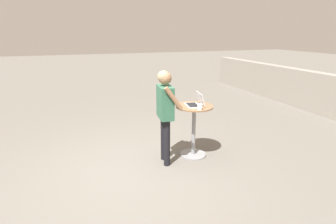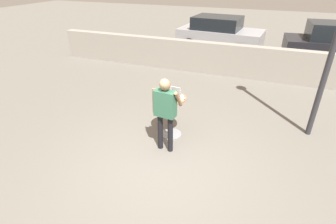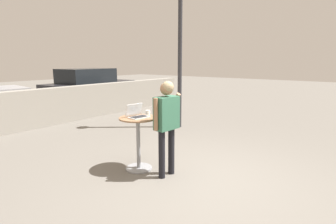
# 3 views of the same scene
# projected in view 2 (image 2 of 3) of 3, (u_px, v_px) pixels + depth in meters

# --- Properties ---
(ground_plane) EXTENTS (50.00, 50.00, 0.00)m
(ground_plane) POSITION_uv_depth(u_px,v_px,m) (163.00, 168.00, 5.12)
(ground_plane) COLOR slate
(pavement_kerb) EXTENTS (13.40, 0.35, 1.13)m
(pavement_kerb) POSITION_uv_depth(u_px,v_px,m) (222.00, 59.00, 9.49)
(pavement_kerb) COLOR gray
(pavement_kerb) RESTS_ON ground_plane
(cafe_table) EXTENTS (0.67, 0.67, 0.96)m
(cafe_table) POSITION_uv_depth(u_px,v_px,m) (171.00, 112.00, 5.88)
(cafe_table) COLOR gray
(cafe_table) RESTS_ON ground_plane
(laptop) EXTENTS (0.38, 0.33, 0.23)m
(laptop) POSITION_uv_depth(u_px,v_px,m) (172.00, 95.00, 5.70)
(laptop) COLOR silver
(laptop) RESTS_ON cafe_table
(coffee_mug) EXTENTS (0.12, 0.09, 0.09)m
(coffee_mug) POSITION_uv_depth(u_px,v_px,m) (182.00, 98.00, 5.60)
(coffee_mug) COLOR white
(coffee_mug) RESTS_ON cafe_table
(standing_person) EXTENTS (0.59, 0.34, 1.62)m
(standing_person) POSITION_uv_depth(u_px,v_px,m) (165.00, 107.00, 5.18)
(standing_person) COLOR black
(standing_person) RESTS_ON ground_plane
(parked_car_near_street) EXTENTS (4.03, 2.26, 1.52)m
(parked_car_near_street) POSITION_uv_depth(u_px,v_px,m) (219.00, 33.00, 12.47)
(parked_car_near_street) COLOR #9E9EA3
(parked_car_near_street) RESTS_ON ground_plane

